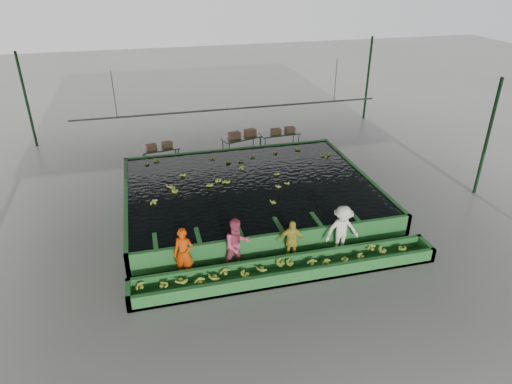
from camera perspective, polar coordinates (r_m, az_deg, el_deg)
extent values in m
plane|color=slate|center=(17.76, 0.40, -3.59)|extent=(80.00, 80.00, 0.00)
cube|color=gray|center=(15.80, 0.46, 12.19)|extent=(20.00, 22.00, 0.04)
cube|color=black|center=(18.63, -0.76, 0.95)|extent=(9.70, 7.70, 0.00)
cylinder|color=#59605B|center=(21.03, -3.10, 10.33)|extent=(0.08, 0.08, 14.00)
cylinder|color=#59605B|center=(20.42, -17.33, 11.56)|extent=(0.04, 0.04, 2.00)
cylinder|color=#59605B|center=(22.26, 9.92, 13.58)|extent=(0.04, 0.04, 2.00)
imported|color=#DC4106|center=(14.52, -9.02, -7.63)|extent=(0.75, 0.63, 1.76)
imported|color=#CA4563|center=(14.67, -2.40, -6.62)|extent=(1.02, 0.86, 1.86)
imported|color=gold|center=(15.18, 4.45, -6.15)|extent=(0.96, 0.58, 1.53)
imported|color=white|center=(15.70, 10.72, -4.74)|extent=(1.18, 0.68, 1.82)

